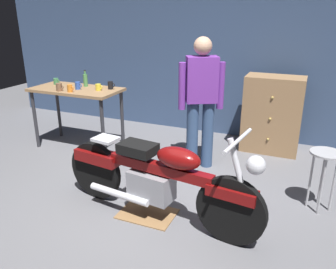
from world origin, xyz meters
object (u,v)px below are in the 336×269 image
Objects in this scene: motorcycle at (157,177)px; mug_black_matte at (111,85)px; shop_stool at (325,165)px; mug_brown_stoneware at (59,87)px; wooden_dresser at (272,115)px; mug_green_speckled at (56,81)px; person_standing at (201,98)px; mug_blue_enamel at (78,86)px; mug_orange_travel at (70,88)px; mug_yellow_tall at (98,87)px; bottle at (85,80)px.

motorcycle is 2.03m from mug_black_matte.
shop_stool is 5.40× the size of mug_brown_stoneware.
wooden_dresser is 3.23m from mug_green_speckled.
mug_green_speckled is 0.94m from mug_black_matte.
person_standing is at bearing -1.62° from mug_green_speckled.
mug_blue_enamel is (-1.79, 1.23, 0.50)m from motorcycle.
motorcycle reaches higher than mug_green_speckled.
mug_blue_enamel is at bearing 47.22° from mug_brown_stoneware.
mug_orange_travel is (-1.78, 1.05, 0.50)m from motorcycle.
person_standing reaches higher than mug_orange_travel.
mug_black_matte reaches higher than mug_green_speckled.
person_standing is at bearing -4.27° from mug_black_matte.
person_standing is 15.07× the size of mug_yellow_tall.
mug_green_speckled is at bearing 135.17° from mug_brown_stoneware.
motorcycle is at bearing -109.56° from wooden_dresser.
mug_blue_enamel is (-1.80, -0.09, 0.03)m from person_standing.
bottle reaches higher than mug_yellow_tall.
bottle is (-1.80, 1.43, 0.55)m from motorcycle.
mug_orange_travel is at bearing -89.37° from mug_blue_enamel.
mug_orange_travel is at bearing 157.34° from motorcycle.
mug_orange_travel is at bearing -138.81° from mug_black_matte.
shop_stool is 0.58× the size of wooden_dresser.
shop_stool is at bearing -4.22° from mug_orange_travel.
motorcycle is 2.36m from bottle.
motorcycle is 20.10× the size of mug_blue_enamel.
mug_brown_stoneware is 0.42m from bottle.
mug_orange_travel is at bearing 2.78° from mug_brown_stoneware.
person_standing is at bearing 1.22° from mug_yellow_tall.
mug_green_speckled is (-0.34, 0.34, -0.01)m from mug_brown_stoneware.
mug_black_matte is (-1.36, 1.42, 0.51)m from motorcycle.
mug_yellow_tall is (-0.11, -0.13, -0.01)m from mug_black_matte.
person_standing reaches higher than wooden_dresser.
bottle is (-0.32, 0.15, 0.05)m from mug_yellow_tall.
bottle is (-3.28, 0.62, 0.50)m from shop_stool.
wooden_dresser is 10.36× the size of mug_green_speckled.
mug_yellow_tall is at bearing 170.92° from shop_stool.
shop_stool is 3.33m from mug_blue_enamel.
shop_stool is at bearing -3.87° from mug_brown_stoneware.
wooden_dresser is 9.92× the size of mug_yellow_tall.
person_standing reaches higher than mug_green_speckled.
mug_brown_stoneware is at bearing -147.70° from mug_black_matte.
mug_green_speckled is at bearing 147.36° from mug_orange_travel.
shop_stool is 6.14× the size of mug_orange_travel.
mug_brown_stoneware reaches higher than mug_yellow_tall.
mug_orange_travel reaches higher than mug_yellow_tall.
mug_brown_stoneware is 1.14× the size of mug_orange_travel.
motorcycle is 19.48× the size of mug_black_matte.
person_standing is 1.99m from mug_brown_stoneware.
mug_black_matte is at bearing -31.70° from person_standing.
person_standing is 1.82m from bottle.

